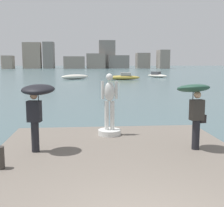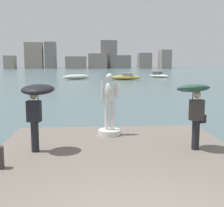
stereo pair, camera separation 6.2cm
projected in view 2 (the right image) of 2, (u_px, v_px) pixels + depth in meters
The scene contains 9 objects.
ground_plane at pixel (94, 82), 43.80m from camera, with size 400.00×400.00×0.00m, color #4C666B.
pier at pixel (125, 186), 6.50m from camera, with size 7.04×10.47×0.40m, color #70665B.
statue_white_figure at pixel (110, 114), 10.21m from camera, with size 0.80×0.80×2.17m.
onlooker_left at pixel (37, 99), 8.19m from camera, with size 1.07×1.09×1.97m.
onlooker_right at pixel (194, 100), 8.40m from camera, with size 1.05×1.07×1.99m.
boat_near at pixel (159, 75), 56.70m from camera, with size 3.99×4.50×1.11m.
boat_mid at pixel (125, 77), 48.96m from camera, with size 5.68×1.84×1.21m.
boat_far at pixel (76, 77), 50.60m from camera, with size 5.24×3.79×0.83m.
distant_skyline at pixel (92, 59), 137.45m from camera, with size 75.91×13.75×13.20m.
Camera 2 is at (-0.77, -3.90, 2.96)m, focal length 46.60 mm.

